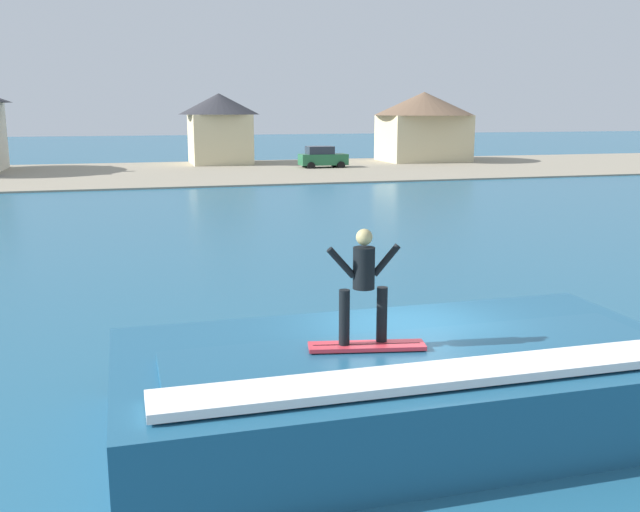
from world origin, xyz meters
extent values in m
plane|color=#245E7D|center=(0.00, 0.00, 0.00)|extent=(260.00, 260.00, 0.00)
cube|color=#1F5779|center=(-0.48, -1.17, 0.61)|extent=(8.82, 4.44, 1.22)
cube|color=#1F5779|center=(-0.48, -1.72, 1.29)|extent=(7.49, 2.00, 0.14)
cube|color=white|center=(-0.48, -2.61, 1.32)|extent=(7.93, 0.80, 0.12)
cube|color=#D8333F|center=(-1.22, -1.45, 1.41)|extent=(1.76, 0.72, 0.06)
cube|color=black|center=(-1.22, -1.45, 1.44)|extent=(1.56, 0.35, 0.01)
cylinder|color=black|center=(-1.55, -1.38, 1.86)|extent=(0.16, 0.16, 0.83)
cylinder|color=black|center=(-0.97, -1.38, 1.86)|extent=(0.16, 0.16, 0.83)
cylinder|color=black|center=(-1.26, -1.38, 2.57)|extent=(0.32, 0.32, 0.61)
sphere|color=tan|center=(-1.26, -1.38, 3.03)|extent=(0.24, 0.24, 0.24)
cylinder|color=black|center=(-1.60, -1.38, 2.67)|extent=(0.44, 0.10, 0.48)
cylinder|color=black|center=(-0.92, -1.38, 2.67)|extent=(0.44, 0.10, 0.48)
cube|color=gray|center=(0.00, 45.18, 0.05)|extent=(120.00, 21.94, 0.11)
cube|color=#23663D|center=(11.69, 46.34, 0.77)|extent=(3.92, 1.74, 0.90)
cube|color=#262D38|center=(11.40, 46.34, 1.54)|extent=(2.16, 1.57, 0.64)
cylinder|color=black|center=(12.97, 47.26, 0.32)|extent=(0.64, 0.22, 0.64)
cylinder|color=black|center=(12.97, 45.41, 0.32)|extent=(0.64, 0.22, 0.64)
cylinder|color=black|center=(10.42, 47.26, 0.32)|extent=(0.64, 0.22, 0.64)
cylinder|color=black|center=(10.42, 45.41, 0.32)|extent=(0.64, 0.22, 0.64)
cube|color=beige|center=(22.76, 51.17, 2.16)|extent=(7.51, 5.91, 4.31)
cone|color=brown|center=(22.76, 51.17, 5.37)|extent=(9.31, 9.31, 2.11)
cube|color=beige|center=(4.05, 52.97, 2.20)|extent=(5.10, 5.73, 4.41)
cone|color=#2D2D33|center=(4.05, 52.97, 5.32)|extent=(7.10, 7.10, 1.82)
camera|label=1|loc=(-4.58, -10.89, 4.82)|focal=39.97mm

